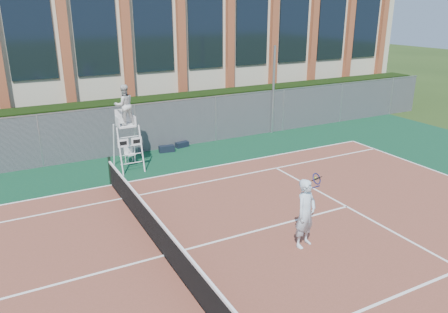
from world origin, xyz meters
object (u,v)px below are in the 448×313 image
steel_pole (273,90)px  umpire_chair (124,107)px  plastic_chair (129,152)px  tennis_player (306,213)px

steel_pole → umpire_chair: 8.34m
umpire_chair → plastic_chair: 2.15m
steel_pole → plastic_chair: size_ratio=5.55×
umpire_chair → plastic_chair: bearing=70.1°
steel_pole → tennis_player: size_ratio=2.30×
steel_pole → umpire_chair: size_ratio=1.29×
steel_pole → umpire_chair: bearing=-168.6°
plastic_chair → umpire_chair: bearing=-109.9°
umpire_chair → tennis_player: umpire_chair is taller
plastic_chair → steel_pole: bearing=7.7°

